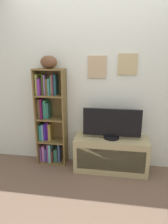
{
  "coord_description": "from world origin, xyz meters",
  "views": [
    {
      "loc": [
        0.27,
        -1.76,
        1.64
      ],
      "look_at": [
        -0.14,
        0.85,
        0.89
      ],
      "focal_mm": 31.94,
      "sensor_mm": 36.0,
      "label": 1
    }
  ],
  "objects_px": {
    "football": "(49,62)",
    "television": "(112,124)",
    "tv_stand": "(111,154)",
    "bookshelf": "(50,120)"
  },
  "relations": [
    {
      "from": "football",
      "to": "television",
      "type": "relative_size",
      "value": 0.34
    },
    {
      "from": "football",
      "to": "television",
      "type": "xyz_separation_m",
      "value": [
        0.91,
        -0.08,
        -0.84
      ]
    },
    {
      "from": "bookshelf",
      "to": "football",
      "type": "height_order",
      "value": "football"
    },
    {
      "from": "football",
      "to": "tv_stand",
      "type": "bearing_deg",
      "value": -4.95
    },
    {
      "from": "tv_stand",
      "to": "bookshelf",
      "type": "bearing_deg",
      "value": 173.61
    },
    {
      "from": "bookshelf",
      "to": "television",
      "type": "xyz_separation_m",
      "value": [
        0.94,
        -0.1,
        0.02
      ]
    },
    {
      "from": "football",
      "to": "television",
      "type": "height_order",
      "value": "football"
    },
    {
      "from": "bookshelf",
      "to": "football",
      "type": "xyz_separation_m",
      "value": [
        0.04,
        -0.03,
        0.85
      ]
    },
    {
      "from": "television",
      "to": "bookshelf",
      "type": "bearing_deg",
      "value": 173.67
    },
    {
      "from": "bookshelf",
      "to": "television",
      "type": "bearing_deg",
      "value": -6.33
    }
  ]
}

